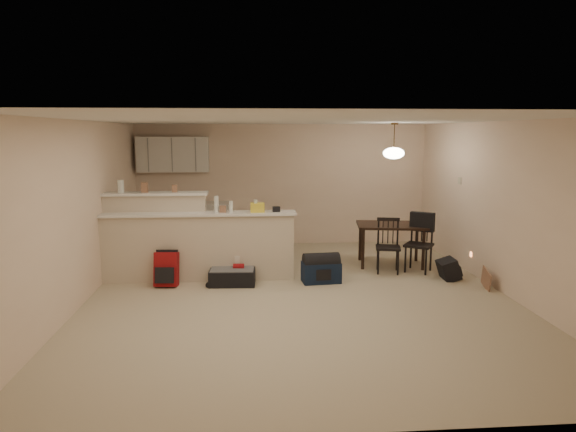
{
  "coord_description": "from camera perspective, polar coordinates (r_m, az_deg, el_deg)",
  "views": [
    {
      "loc": [
        -0.72,
        -7.14,
        2.34
      ],
      "look_at": [
        -0.1,
        0.7,
        1.05
      ],
      "focal_mm": 32.0,
      "sensor_mm": 36.0,
      "label": 1
    }
  ],
  "objects": [
    {
      "name": "bag_lump",
      "position": [
        8.13,
        -3.42,
        0.95
      ],
      "size": [
        0.22,
        0.18,
        0.14
      ],
      "primitive_type": "cube",
      "color": "#94674C",
      "rests_on": "breakfast_bar"
    },
    {
      "name": "upper_cabinets",
      "position": [
        10.57,
        -12.64,
        6.7
      ],
      "size": [
        1.4,
        0.34,
        0.7
      ],
      "primitive_type": "cube",
      "color": "white",
      "rests_on": "room"
    },
    {
      "name": "pouch",
      "position": [
        8.14,
        -1.31,
        0.77
      ],
      "size": [
        0.12,
        0.1,
        0.08
      ],
      "primitive_type": "cube",
      "color": "#94674C",
      "rests_on": "breakfast_bar"
    },
    {
      "name": "breakfast_bar",
      "position": [
        8.37,
        -11.56,
        -2.82
      ],
      "size": [
        3.08,
        0.58,
        1.39
      ],
      "color": "beige",
      "rests_on": "ground"
    },
    {
      "name": "thermostat",
      "position": [
        9.48,
        18.54,
        3.75
      ],
      "size": [
        0.02,
        0.12,
        0.12
      ],
      "primitive_type": "cube",
      "color": "beige",
      "rests_on": "room"
    },
    {
      "name": "navy_duffel",
      "position": [
        8.13,
        3.7,
        -6.25
      ],
      "size": [
        0.62,
        0.38,
        0.32
      ],
      "primitive_type": "cube",
      "rotation": [
        0.0,
        0.0,
        0.1
      ],
      "color": "#101D35",
      "rests_on": "ground"
    },
    {
      "name": "dining_chair_far",
      "position": [
        8.92,
        14.33,
        -2.97
      ],
      "size": [
        0.58,
        0.57,
        0.97
      ],
      "primitive_type": null,
      "rotation": [
        0.0,
        0.0,
        -0.59
      ],
      "color": "black",
      "rests_on": "ground"
    },
    {
      "name": "bottle_a",
      "position": [
        8.13,
        -7.96,
        1.31
      ],
      "size": [
        0.07,
        0.07,
        0.26
      ],
      "primitive_type": "cylinder",
      "color": "silver",
      "rests_on": "breakfast_bar"
    },
    {
      "name": "kitchen_counter",
      "position": [
        10.58,
        -11.39,
        -1.17
      ],
      "size": [
        1.8,
        0.6,
        0.9
      ],
      "primitive_type": "cube",
      "color": "white",
      "rests_on": "ground"
    },
    {
      "name": "cereal_box",
      "position": [
        8.47,
        -15.65,
        3.07
      ],
      "size": [
        0.1,
        0.07,
        0.16
      ],
      "primitive_type": "cube",
      "color": "#94674C",
      "rests_on": "breakfast_bar"
    },
    {
      "name": "extra_item_y",
      "position": [
        8.14,
        -7.25,
        0.77
      ],
      "size": [
        0.1,
        0.1,
        0.1
      ],
      "primitive_type": "cube",
      "color": "#94674C",
      "rests_on": "breakfast_bar"
    },
    {
      "name": "small_box",
      "position": [
        8.39,
        -12.49,
        3.0
      ],
      "size": [
        0.08,
        0.06,
        0.12
      ],
      "primitive_type": "cube",
      "color": "#94674C",
      "rests_on": "breakfast_bar"
    },
    {
      "name": "suitcase",
      "position": [
        8.06,
        -6.19,
        -6.73
      ],
      "size": [
        0.72,
        0.49,
        0.24
      ],
      "primitive_type": "cube",
      "rotation": [
        0.0,
        0.0,
        -0.05
      ],
      "color": "black",
      "rests_on": "ground"
    },
    {
      "name": "cardboard_sheet",
      "position": [
        8.34,
        21.16,
        -6.59
      ],
      "size": [
        0.07,
        0.38,
        0.29
      ],
      "primitive_type": "cube",
      "rotation": [
        0.0,
        0.0,
        1.44
      ],
      "color": "#94674C",
      "rests_on": "ground"
    },
    {
      "name": "red_backpack",
      "position": [
        8.12,
        -13.34,
        -5.78
      ],
      "size": [
        0.36,
        0.24,
        0.52
      ],
      "primitive_type": "cube",
      "rotation": [
        0.0,
        0.0,
        -0.07
      ],
      "color": "maroon",
      "rests_on": "ground"
    },
    {
      "name": "room",
      "position": [
        7.26,
        1.22,
        0.68
      ],
      "size": [
        7.0,
        7.02,
        2.5
      ],
      "color": "#C3B496",
      "rests_on": "ground"
    },
    {
      "name": "dining_chair_near",
      "position": [
        8.76,
        11.06,
        -3.29
      ],
      "size": [
        0.47,
        0.46,
        0.91
      ],
      "primitive_type": null,
      "rotation": [
        0.0,
        0.0,
        -0.22
      ],
      "color": "black",
      "rests_on": "ground"
    },
    {
      "name": "dining_table",
      "position": [
        9.22,
        11.39,
        -1.44
      ],
      "size": [
        1.28,
        0.95,
        0.74
      ],
      "rotation": [
        0.0,
        0.0,
        -0.14
      ],
      "color": "black",
      "rests_on": "ground"
    },
    {
      "name": "jar",
      "position": [
        8.54,
        -18.09,
        3.14
      ],
      "size": [
        0.1,
        0.1,
        0.2
      ],
      "primitive_type": "cylinder",
      "color": "silver",
      "rests_on": "breakfast_bar"
    },
    {
      "name": "extra_item_x",
      "position": [
        8.12,
        -3.62,
        1.14
      ],
      "size": [
        0.06,
        0.06,
        0.2
      ],
      "primitive_type": "cylinder",
      "color": "silver",
      "rests_on": "breakfast_bar"
    },
    {
      "name": "black_daypack",
      "position": [
        8.66,
        17.41,
        -5.7
      ],
      "size": [
        0.27,
        0.37,
        0.32
      ],
      "primitive_type": "cube",
      "rotation": [
        0.0,
        0.0,
        1.53
      ],
      "color": "black",
      "rests_on": "ground"
    },
    {
      "name": "pendant_lamp",
      "position": [
        9.07,
        11.67,
        6.91
      ],
      "size": [
        0.36,
        0.36,
        0.62
      ],
      "color": "brown",
      "rests_on": "room"
    },
    {
      "name": "bottle_b",
      "position": [
        8.13,
        -6.37,
        1.05
      ],
      "size": [
        0.06,
        0.06,
        0.18
      ],
      "primitive_type": "cylinder",
      "color": "silver",
      "rests_on": "breakfast_bar"
    }
  ]
}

